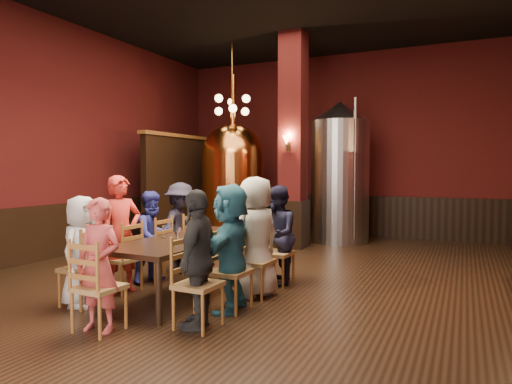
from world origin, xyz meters
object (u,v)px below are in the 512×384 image
at_px(steel_vessel, 340,172).
at_px(rose_vase, 226,215).
at_px(person_2, 153,236).
at_px(copper_kettle, 233,180).
at_px(dining_table, 187,243).
at_px(person_1, 121,234).
at_px(person_0, 82,251).

xyz_separation_m(steel_vessel, rose_vase, (-0.70, -4.11, -0.62)).
distance_m(person_2, copper_kettle, 4.20).
bearing_deg(person_2, copper_kettle, 22.58).
bearing_deg(steel_vessel, person_2, -108.38).
distance_m(dining_table, person_2, 0.91).
bearing_deg(copper_kettle, person_1, -80.81).
relative_size(person_0, person_2, 1.00).
xyz_separation_m(dining_table, rose_vase, (0.04, 1.00, 0.28)).
bearing_deg(person_0, copper_kettle, -1.57).
distance_m(person_1, steel_vessel, 5.70).
xyz_separation_m(dining_table, person_1, (-0.86, -0.30, 0.10)).
relative_size(person_0, person_1, 0.85).
bearing_deg(steel_vessel, person_1, -106.52).
xyz_separation_m(copper_kettle, rose_vase, (1.67, -3.42, -0.43)).
height_order(dining_table, steel_vessel, steel_vessel).
xyz_separation_m(person_1, steel_vessel, (1.60, 5.41, 0.80)).
relative_size(dining_table, copper_kettle, 0.64).
relative_size(dining_table, person_0, 1.81).
xyz_separation_m(dining_table, person_2, (-0.84, 0.36, -0.02)).
bearing_deg(copper_kettle, rose_vase, -64.00).
distance_m(person_2, rose_vase, 1.13).
height_order(person_1, copper_kettle, copper_kettle).
bearing_deg(copper_kettle, dining_table, -69.82).
distance_m(person_0, person_1, 0.68).
bearing_deg(person_1, steel_vessel, 3.68).
distance_m(person_0, copper_kettle, 5.49).
relative_size(person_1, steel_vessel, 0.50).
bearing_deg(steel_vessel, copper_kettle, -163.76).
bearing_deg(copper_kettle, person_2, -78.99).
bearing_deg(person_1, rose_vase, -14.79).
height_order(person_0, steel_vessel, steel_vessel).
height_order(dining_table, person_1, person_1).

